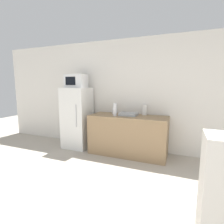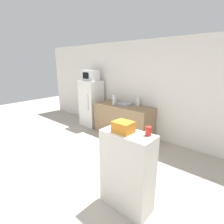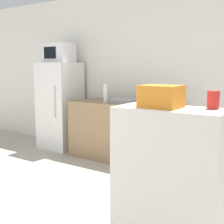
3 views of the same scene
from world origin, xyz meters
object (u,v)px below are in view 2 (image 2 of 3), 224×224
Objects in this scene: jar at (148,131)px; paper_towel_roll at (138,101)px; refrigerator at (92,103)px; bottle_short at (116,100)px; microwave at (91,75)px; basket at (123,127)px; bottle_tall at (114,100)px.

paper_towel_roll is at bearing 125.17° from jar.
refrigerator is at bearing -170.92° from paper_towel_roll.
refrigerator is 0.95m from bottle_short.
microwave reaches higher than paper_towel_roll.
jar is (3.18, -1.96, -0.43)m from microwave.
paper_towel_roll is (-1.56, 2.22, -0.22)m from jar.
basket reaches higher than paper_towel_roll.
basket is at bearing -35.83° from refrigerator.
bottle_tall is at bearing -62.09° from bottle_short.
jar is at bearing -31.62° from refrigerator.
bottle_tall is 2.71m from basket.
bottle_short is 2.98m from basket.
refrigerator is 3.76m from jar.
basket is at bearing -157.78° from jar.
microwave reaches higher than bottle_tall.
basket reaches higher than jar.
paper_towel_roll reaches higher than bottle_short.
jar reaches higher than bottle_tall.
paper_towel_roll is at bearing 9.76° from bottle_short.
microwave reaches higher than refrigerator.
basket reaches higher than bottle_tall.
microwave reaches higher than basket.
basket is (1.84, -1.98, 0.21)m from bottle_tall.
refrigerator is 1.66m from paper_towel_roll.
refrigerator is 12.89× the size of jar.
bottle_tall is (1.04, -0.10, -0.63)m from microwave.
paper_towel_roll is (1.62, 0.26, 0.25)m from refrigerator.
microwave is at bearing -171.39° from bottle_short.
refrigerator reaches higher than basket.
bottle_short is at bearing 137.24° from jar.
bottle_tall is at bearing -5.69° from microwave.
basket is at bearing -61.63° from paper_towel_roll.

